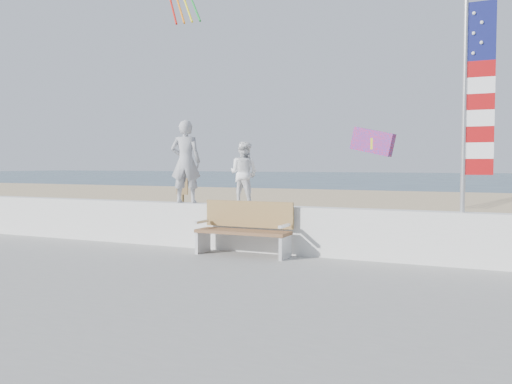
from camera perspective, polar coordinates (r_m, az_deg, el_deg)
ground at (r=8.97m, az=-5.99°, el=-9.17°), size 220.00×220.00×0.00m
sand at (r=17.25m, az=9.30°, el=-3.19°), size 90.00×40.00×0.08m
seawall at (r=10.62m, az=-0.54°, el=-3.81°), size 30.00×0.35×0.90m
adult at (r=11.24m, az=-7.42°, el=3.18°), size 0.71×0.57×1.70m
child at (r=10.61m, az=-1.30°, el=1.97°), size 0.64×0.52×1.24m
bench at (r=10.16m, az=-1.18°, el=-3.78°), size 1.80×0.57×1.00m
flag at (r=9.64m, az=21.86°, el=9.37°), size 0.50×0.08×3.50m
parafoil_kite at (r=11.94m, az=12.31°, el=5.17°), size 0.99×0.38×0.66m
sign at (r=13.61m, az=-7.74°, el=-1.01°), size 0.32×0.07×1.46m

